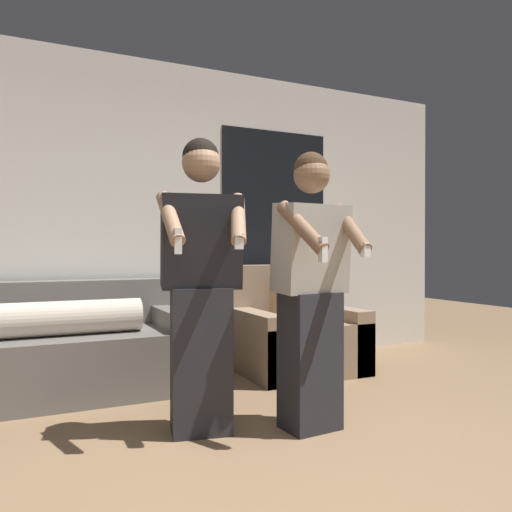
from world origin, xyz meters
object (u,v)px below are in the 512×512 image
Objects in this scene: armchair at (292,335)px; person_right at (311,289)px; couch at (60,352)px; person_left at (201,285)px.

armchair is 1.54m from person_right.
armchair reaches higher than couch.
armchair is 0.59× the size of person_left.
couch is at bearing 132.77° from person_right.
armchair is at bearing -1.79° from couch.
person_left reaches higher than person_right.
person_right is (-0.62, -1.32, 0.51)m from armchair.
armchair is 0.62× the size of person_right.
person_right is at bearing -19.50° from person_left.
person_right is at bearing -47.23° from couch.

